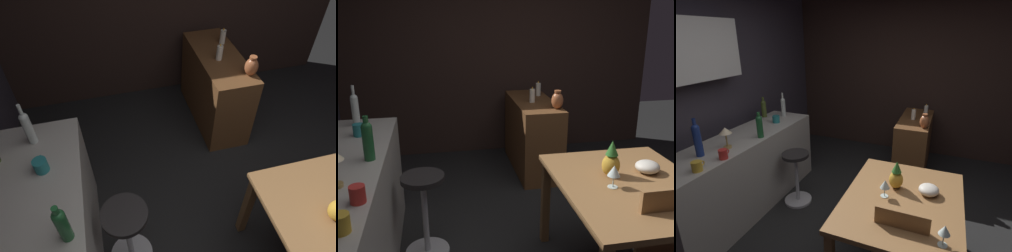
% 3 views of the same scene
% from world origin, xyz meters
% --- Properties ---
extents(sideboard_cabinet, '(1.10, 0.44, 0.82)m').
position_xyz_m(sideboard_cabinet, '(1.82, -0.18, 0.41)').
color(sideboard_cabinet, brown).
rests_on(sideboard_cabinet, ground_plane).
extents(bar_stool, '(0.34, 0.34, 0.66)m').
position_xyz_m(bar_stool, '(0.40, 1.03, 0.35)').
color(bar_stool, '#262323').
rests_on(bar_stool, ground_plane).
extents(wine_bottle_clear, '(0.06, 0.06, 0.34)m').
position_xyz_m(wine_bottle_clear, '(0.97, 1.55, 1.05)').
color(wine_bottle_clear, silver).
rests_on(wine_bottle_clear, kitchen_counter).
extents(wine_bottle_green, '(0.07, 0.07, 0.29)m').
position_xyz_m(wine_bottle_green, '(0.20, 1.33, 1.04)').
color(wine_bottle_green, '#1E592D').
rests_on(wine_bottle_green, kitchen_counter).
extents(cup_teal, '(0.13, 0.09, 0.09)m').
position_xyz_m(cup_teal, '(0.70, 1.48, 0.95)').
color(cup_teal, teal).
rests_on(cup_teal, kitchen_counter).
extents(pillar_candle_tall, '(0.06, 0.06, 0.18)m').
position_xyz_m(pillar_candle_tall, '(2.04, -0.30, 0.90)').
color(pillar_candle_tall, white).
rests_on(pillar_candle_tall, sideboard_cabinet).
extents(pillar_candle_short, '(0.06, 0.06, 0.17)m').
position_xyz_m(pillar_candle_short, '(1.75, -0.15, 0.89)').
color(pillar_candle_short, white).
rests_on(pillar_candle_short, sideboard_cabinet).
extents(vase_copper, '(0.12, 0.12, 0.19)m').
position_xyz_m(vase_copper, '(1.43, -0.33, 0.91)').
color(vase_copper, '#B26038').
rests_on(vase_copper, sideboard_cabinet).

